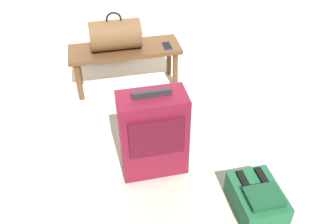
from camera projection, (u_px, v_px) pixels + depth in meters
ground_plane at (174, 155)px, 2.61m from camera, size 6.60×6.60×0.00m
bench at (125, 54)px, 3.17m from camera, size 1.00×0.36×0.40m
duffel_bag_brown at (115, 35)px, 3.04m from camera, size 0.44×0.26×0.34m
cell_phone at (167, 46)px, 3.15m from camera, size 0.07×0.14×0.01m
suitcase_upright_burgundy at (153, 134)px, 2.26m from camera, size 0.43×0.26×0.69m
backpack_green at (257, 199)px, 2.17m from camera, size 0.28×0.38×0.21m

